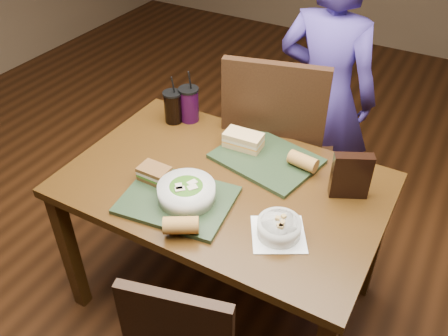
{
  "coord_description": "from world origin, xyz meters",
  "views": [
    {
      "loc": [
        0.74,
        -1.32,
        1.99
      ],
      "look_at": [
        0.0,
        0.0,
        0.82
      ],
      "focal_mm": 38.0,
      "sensor_mm": 36.0,
      "label": 1
    }
  ],
  "objects_px": {
    "cup_cola": "(173,107)",
    "cup_berry": "(189,104)",
    "salad_bowl": "(186,191)",
    "dining_table": "(224,198)",
    "chair_far": "(280,144)",
    "tray_near": "(178,200)",
    "sandwich_near": "(154,173)",
    "sandwich_far": "(243,140)",
    "diner": "(325,95)",
    "baguette_far": "(303,161)",
    "soup_bowl": "(279,228)",
    "chip_bag": "(351,176)",
    "tray_far": "(266,159)",
    "baguette_near": "(181,225)"
  },
  "relations": [
    {
      "from": "diner",
      "to": "baguette_far",
      "type": "bearing_deg",
      "value": 103.11
    },
    {
      "from": "diner",
      "to": "sandwich_near",
      "type": "distance_m",
      "value": 1.1
    },
    {
      "from": "diner",
      "to": "sandwich_near",
      "type": "bearing_deg",
      "value": 72.36
    },
    {
      "from": "salad_bowl",
      "to": "baguette_far",
      "type": "distance_m",
      "value": 0.52
    },
    {
      "from": "sandwich_far",
      "to": "baguette_near",
      "type": "relative_size",
      "value": 1.37
    },
    {
      "from": "sandwich_far",
      "to": "diner",
      "type": "bearing_deg",
      "value": 76.9
    },
    {
      "from": "salad_bowl",
      "to": "cup_cola",
      "type": "bearing_deg",
      "value": 128.94
    },
    {
      "from": "dining_table",
      "to": "chair_far",
      "type": "height_order",
      "value": "chair_far"
    },
    {
      "from": "dining_table",
      "to": "chip_bag",
      "type": "bearing_deg",
      "value": 19.46
    },
    {
      "from": "diner",
      "to": "baguette_near",
      "type": "relative_size",
      "value": 11.9
    },
    {
      "from": "cup_berry",
      "to": "tray_near",
      "type": "bearing_deg",
      "value": -62.02
    },
    {
      "from": "salad_bowl",
      "to": "dining_table",
      "type": "bearing_deg",
      "value": 70.74
    },
    {
      "from": "sandwich_near",
      "to": "baguette_near",
      "type": "xyz_separation_m",
      "value": [
        0.26,
        -0.2,
        0.0
      ]
    },
    {
      "from": "baguette_near",
      "to": "chip_bag",
      "type": "relative_size",
      "value": 0.65
    },
    {
      "from": "dining_table",
      "to": "cup_berry",
      "type": "relative_size",
      "value": 4.9
    },
    {
      "from": "diner",
      "to": "chip_bag",
      "type": "height_order",
      "value": "diner"
    },
    {
      "from": "sandwich_far",
      "to": "chair_far",
      "type": "bearing_deg",
      "value": 78.97
    },
    {
      "from": "soup_bowl",
      "to": "cup_cola",
      "type": "distance_m",
      "value": 0.89
    },
    {
      "from": "chair_far",
      "to": "cup_cola",
      "type": "height_order",
      "value": "chair_far"
    },
    {
      "from": "salad_bowl",
      "to": "cup_cola",
      "type": "relative_size",
      "value": 0.91
    },
    {
      "from": "chip_bag",
      "to": "salad_bowl",
      "type": "bearing_deg",
      "value": -173.07
    },
    {
      "from": "tray_far",
      "to": "baguette_near",
      "type": "height_order",
      "value": "baguette_near"
    },
    {
      "from": "chip_bag",
      "to": "tray_near",
      "type": "bearing_deg",
      "value": -173.45
    },
    {
      "from": "soup_bowl",
      "to": "dining_table",
      "type": "bearing_deg",
      "value": 152.22
    },
    {
      "from": "diner",
      "to": "cup_cola",
      "type": "distance_m",
      "value": 0.83
    },
    {
      "from": "cup_cola",
      "to": "chip_bag",
      "type": "xyz_separation_m",
      "value": [
        0.91,
        -0.12,
        0.02
      ]
    },
    {
      "from": "dining_table",
      "to": "baguette_near",
      "type": "height_order",
      "value": "baguette_near"
    },
    {
      "from": "sandwich_near",
      "to": "cup_cola",
      "type": "height_order",
      "value": "cup_cola"
    },
    {
      "from": "tray_far",
      "to": "cup_cola",
      "type": "height_order",
      "value": "cup_cola"
    },
    {
      "from": "salad_bowl",
      "to": "soup_bowl",
      "type": "bearing_deg",
      "value": 1.96
    },
    {
      "from": "cup_cola",
      "to": "chair_far",
      "type": "bearing_deg",
      "value": 28.58
    },
    {
      "from": "tray_far",
      "to": "sandwich_near",
      "type": "height_order",
      "value": "sandwich_near"
    },
    {
      "from": "sandwich_near",
      "to": "sandwich_far",
      "type": "relative_size",
      "value": 0.72
    },
    {
      "from": "tray_near",
      "to": "soup_bowl",
      "type": "distance_m",
      "value": 0.42
    },
    {
      "from": "chair_far",
      "to": "soup_bowl",
      "type": "xyz_separation_m",
      "value": [
        0.3,
        -0.71,
        0.17
      ]
    },
    {
      "from": "tray_near",
      "to": "tray_far",
      "type": "distance_m",
      "value": 0.46
    },
    {
      "from": "soup_bowl",
      "to": "sandwich_far",
      "type": "bearing_deg",
      "value": 131.09
    },
    {
      "from": "tray_near",
      "to": "sandwich_near",
      "type": "relative_size",
      "value": 3.36
    },
    {
      "from": "tray_near",
      "to": "cup_cola",
      "type": "distance_m",
      "value": 0.6
    },
    {
      "from": "cup_cola",
      "to": "cup_berry",
      "type": "xyz_separation_m",
      "value": [
        0.06,
        0.05,
        0.01
      ]
    },
    {
      "from": "dining_table",
      "to": "baguette_far",
      "type": "height_order",
      "value": "baguette_far"
    },
    {
      "from": "baguette_far",
      "to": "cup_berry",
      "type": "relative_size",
      "value": 0.46
    },
    {
      "from": "baguette_near",
      "to": "cup_berry",
      "type": "distance_m",
      "value": 0.79
    },
    {
      "from": "baguette_far",
      "to": "soup_bowl",
      "type": "bearing_deg",
      "value": -80.23
    },
    {
      "from": "chair_far",
      "to": "chip_bag",
      "type": "height_order",
      "value": "chair_far"
    },
    {
      "from": "chair_far",
      "to": "tray_far",
      "type": "distance_m",
      "value": 0.36
    },
    {
      "from": "dining_table",
      "to": "soup_bowl",
      "type": "xyz_separation_m",
      "value": [
        0.32,
        -0.17,
        0.13
      ]
    },
    {
      "from": "soup_bowl",
      "to": "sandwich_near",
      "type": "xyz_separation_m",
      "value": [
        -0.56,
        0.02,
        0.01
      ]
    },
    {
      "from": "cup_berry",
      "to": "sandwich_far",
      "type": "bearing_deg",
      "value": -15.65
    },
    {
      "from": "baguette_far",
      "to": "chip_bag",
      "type": "height_order",
      "value": "chip_bag"
    }
  ]
}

